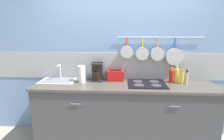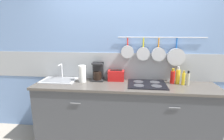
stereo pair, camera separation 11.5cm
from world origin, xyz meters
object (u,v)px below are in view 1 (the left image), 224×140
paper_towel_roll (82,74)px  bottle_dish_soap (171,76)px  coffee_maker (97,73)px  toaster (116,75)px  bottle_cooking_wine (177,75)px  bottle_sesame_oil (186,78)px  bottle_olive_oil (182,78)px

paper_towel_roll → bottle_dish_soap: (1.33, 0.06, -0.03)m
coffee_maker → bottle_dish_soap: coffee_maker is taller
coffee_maker → toaster: bearing=1.9°
bottle_cooking_wine → bottle_dish_soap: bearing=-174.7°
bottle_cooking_wine → bottle_sesame_oil: size_ratio=1.21×
paper_towel_roll → bottle_cooking_wine: (1.41, 0.07, -0.02)m
coffee_maker → bottle_cooking_wine: 1.19m
bottle_olive_oil → bottle_sesame_oil: bottle_sesame_oil is taller
bottle_cooking_wine → paper_towel_roll: bearing=-177.1°
toaster → bottle_cooking_wine: bearing=-3.3°
bottle_olive_oil → bottle_sesame_oil: (0.06, -0.00, 0.00)m
toaster → paper_towel_roll: bearing=-166.0°
toaster → bottle_cooking_wine: (0.91, -0.05, 0.03)m
coffee_maker → bottle_dish_soap: size_ratio=1.23×
toaster → bottle_olive_oil: size_ratio=1.26×
coffee_maker → bottle_sesame_oil: coffee_maker is taller
paper_towel_roll → bottle_cooking_wine: same height
toaster → bottle_sesame_oil: bottle_sesame_oil is taller
bottle_cooking_wine → bottle_olive_oil: (0.07, -0.05, -0.02)m
paper_towel_roll → coffee_maker: size_ratio=0.90×
coffee_maker → paper_towel_roll: bearing=-151.8°
coffee_maker → toaster: 0.29m
paper_towel_roll → coffee_maker: 0.24m
bottle_cooking_wine → coffee_maker: bearing=177.9°
toaster → bottle_olive_oil: (0.97, -0.11, 0.01)m
bottle_olive_oil → bottle_sesame_oil: 0.06m
paper_towel_roll → bottle_dish_soap: 1.33m
toaster → bottle_cooking_wine: bottle_cooking_wine is taller
bottle_dish_soap → bottle_olive_oil: bearing=-17.9°
toaster → bottle_cooking_wine: 0.91m
bottle_sesame_oil → toaster: bearing=174.0°
paper_towel_roll → toaster: bearing=14.0°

